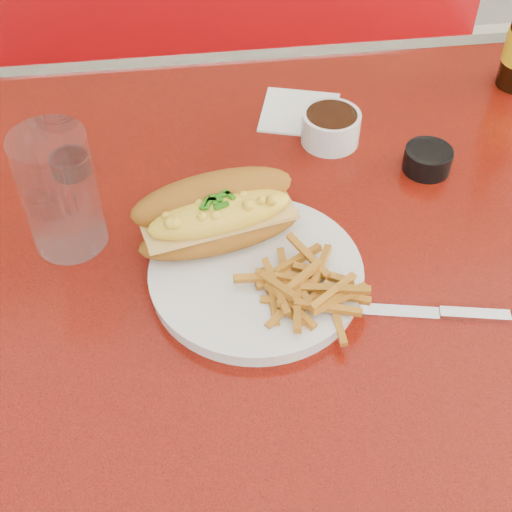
{
  "coord_description": "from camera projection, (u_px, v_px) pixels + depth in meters",
  "views": [
    {
      "loc": [
        -0.16,
        -0.61,
        1.38
      ],
      "look_at": [
        -0.09,
        -0.07,
        0.81
      ],
      "focal_mm": 50.0,
      "sensor_mm": 36.0,
      "label": 1
    }
  ],
  "objects": [
    {
      "name": "ground",
      "position": [
        295.0,
        501.0,
        1.43
      ],
      "size": [
        8.0,
        8.0,
        0.0
      ],
      "primitive_type": "plane",
      "color": "beige",
      "rests_on": "ground"
    },
    {
      "name": "mac_hoagie",
      "position": [
        217.0,
        214.0,
        0.81
      ],
      "size": [
        0.21,
        0.13,
        0.09
      ],
      "rotation": [
        0.0,
        0.0,
        0.21
      ],
      "color": "#995C18",
      "rests_on": "dinner_plate"
    },
    {
      "name": "sauce_cup_right",
      "position": [
        428.0,
        159.0,
        0.94
      ],
      "size": [
        0.08,
        0.08,
        0.03
      ],
      "rotation": [
        0.0,
        0.0,
        -0.39
      ],
      "color": "black",
      "rests_on": "diner_table"
    },
    {
      "name": "knife",
      "position": [
        431.0,
        313.0,
        0.78
      ],
      "size": [
        0.21,
        0.06,
        0.01
      ],
      "rotation": [
        0.0,
        0.0,
        -0.21
      ],
      "color": "silver",
      "rests_on": "diner_table"
    },
    {
      "name": "water_tumbler",
      "position": [
        60.0,
        192.0,
        0.8
      ],
      "size": [
        0.11,
        0.11,
        0.15
      ],
      "primitive_type": "cylinder",
      "rotation": [
        0.0,
        0.0,
        -0.42
      ],
      "color": "#A5C5D4",
      "rests_on": "diner_table"
    },
    {
      "name": "dinner_plate",
      "position": [
        256.0,
        274.0,
        0.81
      ],
      "size": [
        0.25,
        0.25,
        0.02
      ],
      "rotation": [
        0.0,
        0.0,
        0.03
      ],
      "color": "silver",
      "rests_on": "diner_table"
    },
    {
      "name": "gravy_ramekin",
      "position": [
        331.0,
        127.0,
        0.97
      ],
      "size": [
        0.1,
        0.1,
        0.04
      ],
      "rotation": [
        0.0,
        0.0,
        -0.38
      ],
      "color": "silver",
      "rests_on": "diner_table"
    },
    {
      "name": "booth_bench_far",
      "position": [
        246.0,
        140.0,
        1.77
      ],
      "size": [
        1.2,
        0.51,
        0.9
      ],
      "color": "#A30A0F",
      "rests_on": "ground"
    },
    {
      "name": "sauce_cup_left",
      "position": [
        70.0,
        163.0,
        0.93
      ],
      "size": [
        0.05,
        0.05,
        0.03
      ],
      "rotation": [
        0.0,
        0.0,
        0.06
      ],
      "color": "black",
      "rests_on": "diner_table"
    },
    {
      "name": "paper_napkin",
      "position": [
        300.0,
        112.0,
        1.03
      ],
      "size": [
        0.14,
        0.14,
        0.0
      ],
      "primitive_type": "cube",
      "rotation": [
        0.0,
        0.0,
        -0.29
      ],
      "color": "white",
      "rests_on": "diner_table"
    },
    {
      "name": "fork",
      "position": [
        305.0,
        261.0,
        0.81
      ],
      "size": [
        0.03,
        0.15,
        0.0
      ],
      "rotation": [
        0.0,
        0.0,
        1.66
      ],
      "color": "silver",
      "rests_on": "dinner_plate"
    },
    {
      "name": "diner_table",
      "position": [
        313.0,
        311.0,
        0.99
      ],
      "size": [
        1.23,
        0.83,
        0.77
      ],
      "color": "red",
      "rests_on": "ground"
    },
    {
      "name": "fries_pile",
      "position": [
        302.0,
        284.0,
        0.77
      ],
      "size": [
        0.11,
        0.1,
        0.03
      ],
      "primitive_type": null,
      "rotation": [
        0.0,
        0.0,
        -0.06
      ],
      "color": "orange",
      "rests_on": "dinner_plate"
    }
  ]
}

